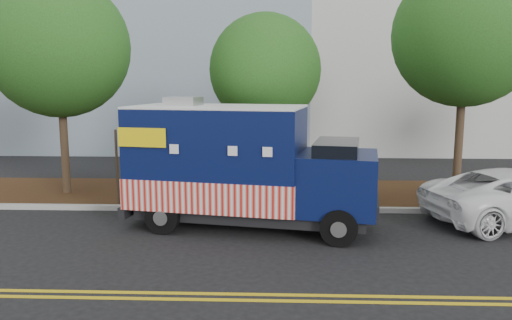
{
  "coord_description": "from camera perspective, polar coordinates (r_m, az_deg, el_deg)",
  "views": [
    {
      "loc": [
        0.24,
        -12.96,
        3.81
      ],
      "look_at": [
        -0.27,
        0.6,
        1.67
      ],
      "focal_mm": 35.0,
      "sensor_mm": 36.0,
      "label": 1
    }
  ],
  "objects": [
    {
      "name": "tree_c",
      "position": [
        17.25,
        22.84,
        13.06
      ],
      "size": [
        4.51,
        4.51,
        7.51
      ],
      "color": "#38281C",
      "rests_on": "ground"
    },
    {
      "name": "sign_post",
      "position": [
        15.51,
        -15.59,
        -1.05
      ],
      "size": [
        0.06,
        0.06,
        2.4
      ],
      "primitive_type": "cube",
      "color": "#473828",
      "rests_on": "ground"
    },
    {
      "name": "tree_b",
      "position": [
        16.53,
        1.04,
        10.25
      ],
      "size": [
        3.66,
        3.66,
        6.02
      ],
      "color": "#38281C",
      "rests_on": "ground"
    },
    {
      "name": "food_truck",
      "position": [
        13.06,
        -1.92,
        -1.03
      ],
      "size": [
        6.78,
        3.5,
        3.41
      ],
      "rotation": [
        0.0,
        0.0,
        -0.18
      ],
      "color": "black",
      "rests_on": "ground"
    },
    {
      "name": "centerline_far",
      "position": [
        9.1,
        0.47,
        -15.76
      ],
      "size": [
        120.0,
        0.1,
        0.01
      ],
      "primitive_type": "cube",
      "color": "gold",
      "rests_on": "ground"
    },
    {
      "name": "mulch_strip",
      "position": [
        16.88,
        1.3,
        -3.81
      ],
      "size": [
        120.0,
        4.0,
        0.15
      ],
      "primitive_type": "cube",
      "color": "#321F0D",
      "rests_on": "ground"
    },
    {
      "name": "ground",
      "position": [
        13.51,
        1.07,
        -7.41
      ],
      "size": [
        120.0,
        120.0,
        0.0
      ],
      "primitive_type": "plane",
      "color": "black",
      "rests_on": "ground"
    },
    {
      "name": "centerline_near",
      "position": [
        9.33,
        0.52,
        -15.12
      ],
      "size": [
        120.0,
        0.1,
        0.01
      ],
      "primitive_type": "cube",
      "color": "gold",
      "rests_on": "ground"
    },
    {
      "name": "curb",
      "position": [
        14.84,
        1.17,
        -5.61
      ],
      "size": [
        120.0,
        0.18,
        0.15
      ],
      "primitive_type": "cube",
      "color": "#9E9E99",
      "rests_on": "ground"
    },
    {
      "name": "tree_a",
      "position": [
        17.46,
        -21.64,
        11.89
      ],
      "size": [
        4.5,
        4.5,
        7.14
      ],
      "color": "#38281C",
      "rests_on": "ground"
    }
  ]
}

